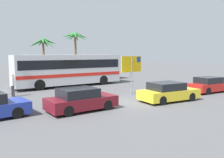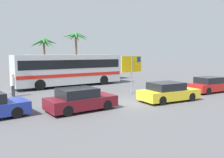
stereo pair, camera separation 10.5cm
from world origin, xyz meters
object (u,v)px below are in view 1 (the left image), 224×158
Objects in this scene: bus_front_coach at (69,69)px; car_maroon at (81,100)px; ferry_sign at (132,66)px; pedestrian_near_sign at (13,83)px; car_red at (210,85)px; car_yellow at (168,92)px; bus_rear_coach at (74,66)px.

car_maroon is (-3.72, -9.87, -1.15)m from bus_front_coach.
pedestrian_near_sign is (-8.43, 4.08, -1.28)m from ferry_sign.
bus_front_coach is 10.61m from car_maroon.
ferry_sign reaches higher than car_red.
car_red is (5.94, -3.24, -1.69)m from ferry_sign.
ferry_sign is 0.78× the size of car_red.
car_maroon is 6.36m from car_yellow.
car_maroon is 2.29× the size of pedestrian_near_sign.
car_yellow is at bearing -76.75° from bus_front_coach.
car_red is 0.93× the size of car_yellow.
car_yellow is (0.16, -3.81, -1.69)m from ferry_sign.
bus_rear_coach is at bearing 15.41° from pedestrian_near_sign.
car_red is 16.13m from pedestrian_near_sign.
bus_front_coach is at bearing 103.49° from ferry_sign.
car_yellow is (6.28, -1.01, 0.00)m from car_maroon.
ferry_sign is (0.21, -10.61, 0.54)m from bus_rear_coach.
bus_front_coach is 6.18× the size of pedestrian_near_sign.
car_yellow is at bearing -10.26° from car_maroon.
ferry_sign is at bearing -88.88° from bus_rear_coach.
bus_front_coach is at bearing 108.89° from car_yellow.
bus_rear_coach reaches higher than pedestrian_near_sign.
pedestrian_near_sign is (-2.30, 6.88, 0.41)m from car_maroon.
car_maroon is 0.99× the size of car_red.
pedestrian_near_sign reaches higher than car_yellow.
car_yellow is at bearing -169.94° from car_red.
ferry_sign is 6.98m from car_red.
ferry_sign is at bearing 23.42° from car_maroon.
pedestrian_near_sign reaches higher than car_maroon.
ferry_sign reaches higher than pedestrian_near_sign.
bus_rear_coach is 14.46m from car_yellow.
pedestrian_near_sign is (-8.59, 7.89, 0.41)m from car_yellow.
pedestrian_near_sign is (-14.37, 7.32, 0.41)m from car_red.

